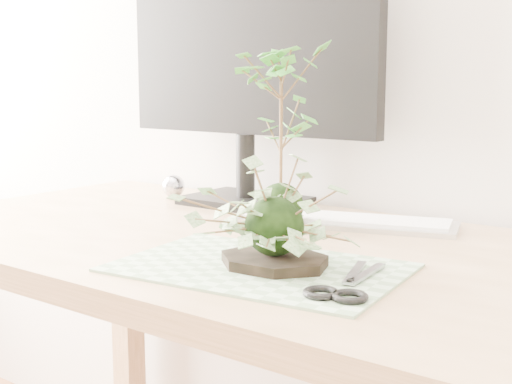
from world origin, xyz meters
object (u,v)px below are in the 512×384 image
at_px(maple_kokedama, 281,93).
at_px(monitor, 248,56).
at_px(ivy_kokedama, 274,199).
at_px(desk, 306,301).
at_px(keyboard, 346,221).

bearing_deg(maple_kokedama, monitor, 140.52).
bearing_deg(ivy_kokedama, desk, 102.60).
bearing_deg(desk, keyboard, 101.36).
bearing_deg(monitor, maple_kokedama, -40.30).
xyz_separation_m(keyboard, monitor, (-0.28, 0.07, 0.31)).
relative_size(desk, ivy_kokedama, 5.09).
distance_m(desk, monitor, 0.58).
distance_m(desk, ivy_kokedama, 0.23).
bearing_deg(maple_kokedama, keyboard, 50.36).
bearing_deg(desk, ivy_kokedama, -77.40).
xyz_separation_m(desk, ivy_kokedama, (0.03, -0.13, 0.19)).
distance_m(ivy_kokedama, maple_kokedama, 0.31).
relative_size(ivy_kokedama, maple_kokedama, 0.91).
relative_size(ivy_kokedama, keyboard, 0.75).
bearing_deg(monitor, ivy_kokedama, -49.23).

